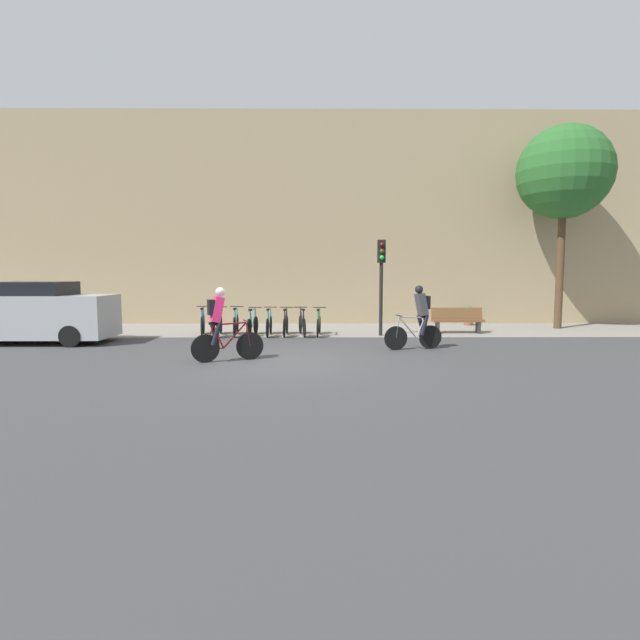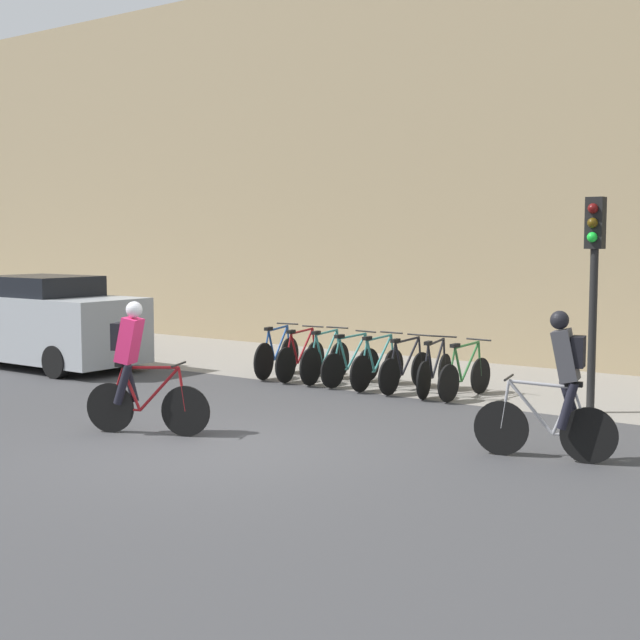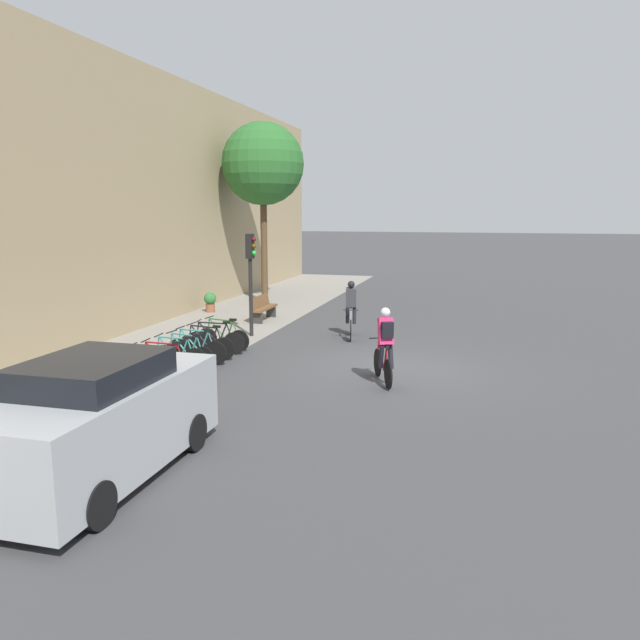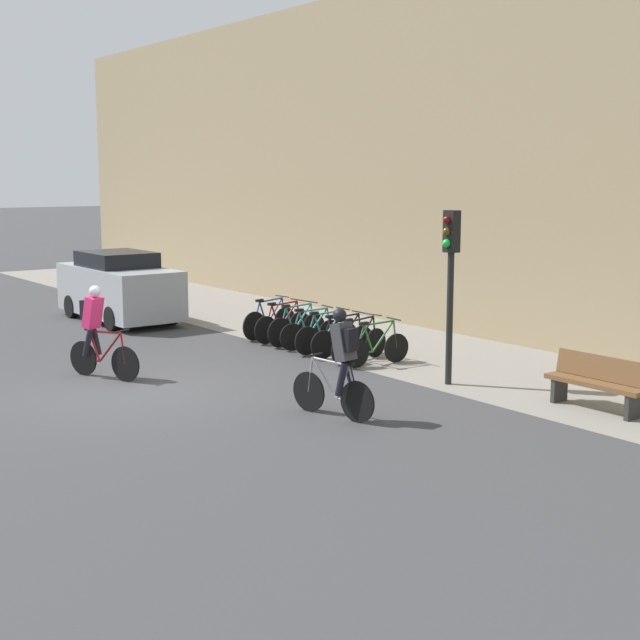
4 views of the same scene
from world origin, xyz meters
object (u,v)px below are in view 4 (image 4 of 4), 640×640
(traffic_light_pole, at_px, (450,264))
(parked_bike_5, at_px, (342,339))
(cyclist_pink, at_px, (96,329))
(parked_bike_2, at_px, (297,328))
(parked_bike_0, at_px, (270,321))
(parked_bike_7, at_px, (376,347))
(parked_car, at_px, (119,288))
(parked_bike_3, at_px, (311,332))
(cyclist_grey, at_px, (341,360))
(parked_bike_1, at_px, (283,325))
(parked_bike_6, at_px, (359,343))
(parked_bike_4, at_px, (326,335))
(bench, at_px, (597,382))

(traffic_light_pole, bearing_deg, parked_bike_5, 179.09)
(cyclist_pink, distance_m, parked_bike_2, 5.06)
(parked_bike_0, distance_m, parked_bike_5, 2.80)
(parked_bike_7, bearing_deg, parked_car, -168.14)
(cyclist_pink, distance_m, parked_car, 6.89)
(parked_bike_3, xyz_separation_m, parked_bike_7, (2.24, -0.00, -0.00))
(cyclist_grey, bearing_deg, parked_bike_1, 153.07)
(parked_car, bearing_deg, cyclist_grey, -6.78)
(cyclist_grey, xyz_separation_m, parked_bike_6, (-3.32, 3.11, -0.56))
(parked_bike_1, distance_m, parked_bike_2, 0.56)
(cyclist_grey, distance_m, parked_bike_7, 4.20)
(parked_bike_6, distance_m, traffic_light_pole, 3.24)
(cyclist_grey, distance_m, parked_bike_1, 6.89)
(cyclist_grey, relative_size, parked_bike_3, 1.11)
(parked_bike_2, distance_m, parked_bike_7, 2.80)
(traffic_light_pole, height_order, parked_car, traffic_light_pole)
(parked_bike_3, distance_m, parked_bike_6, 1.68)
(cyclist_pink, bearing_deg, traffic_light_pole, 48.01)
(parked_bike_6, xyz_separation_m, traffic_light_pole, (2.65, -0.05, 1.85))
(cyclist_grey, distance_m, traffic_light_pole, 3.39)
(cyclist_pink, distance_m, parked_bike_7, 5.57)
(parked_bike_4, distance_m, parked_bike_5, 0.56)
(parked_bike_0, relative_size, traffic_light_pole, 0.52)
(parked_bike_0, bearing_deg, bench, 3.89)
(parked_bike_0, relative_size, parked_bike_6, 1.00)
(parked_bike_1, bearing_deg, bench, 4.16)
(cyclist_pink, xyz_separation_m, parked_bike_7, (2.36, 5.01, -0.56))
(parked_bike_5, height_order, traffic_light_pole, traffic_light_pole)
(cyclist_grey, bearing_deg, parked_bike_4, 145.00)
(bench, bearing_deg, parked_bike_7, -172.99)
(parked_bike_5, distance_m, bench, 6.03)
(parked_bike_4, bearing_deg, bench, 5.23)
(parked_bike_7, bearing_deg, cyclist_pink, -115.28)
(cyclist_pink, height_order, parked_bike_3, cyclist_pink)
(cyclist_grey, height_order, parked_bike_4, cyclist_grey)
(parked_bike_1, relative_size, bench, 0.94)
(parked_bike_1, distance_m, parked_bike_3, 1.12)
(cyclist_pink, distance_m, parked_bike_4, 5.08)
(bench, bearing_deg, parked_bike_4, -174.77)
(parked_bike_5, height_order, parked_bike_7, parked_bike_5)
(parked_bike_7, bearing_deg, parked_bike_6, -179.97)
(parked_bike_3, relative_size, parked_bike_7, 0.98)
(parked_bike_5, distance_m, parked_bike_6, 0.56)
(bench, bearing_deg, cyclist_pink, -142.27)
(parked_bike_3, distance_m, parked_bike_7, 2.24)
(parked_bike_4, bearing_deg, parked_bike_3, 179.93)
(bench, bearing_deg, traffic_light_pole, -166.84)
(parked_bike_2, bearing_deg, cyclist_grey, -29.22)
(parked_car, bearing_deg, cyclist_pink, -27.94)
(cyclist_pink, distance_m, parked_bike_6, 5.35)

